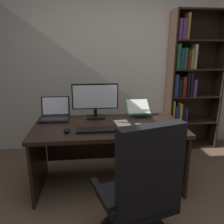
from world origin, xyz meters
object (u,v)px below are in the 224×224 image
at_px(desk, 108,139).
at_px(bookshelf, 188,82).
at_px(keyboard, 97,130).
at_px(pen, 124,122).
at_px(monitor, 95,101).
at_px(notepad, 122,123).
at_px(office_chair, 141,198).
at_px(computer_mouse, 67,130).
at_px(reading_stand_with_book, 138,108).
at_px(laptop, 55,115).
at_px(open_binder, 155,129).

relative_size(desk, bookshelf, 0.79).
relative_size(keyboard, pen, 3.00).
height_order(bookshelf, monitor, bookshelf).
xyz_separation_m(monitor, pen, (0.30, -0.25, -0.20)).
xyz_separation_m(bookshelf, notepad, (-1.14, -0.91, -0.30)).
height_order(office_chair, computer_mouse, office_chair).
bearing_deg(bookshelf, reading_stand_with_book, -146.54).
relative_size(bookshelf, keyboard, 4.87).
xyz_separation_m(monitor, reading_stand_with_book, (0.53, 0.07, -0.13)).
xyz_separation_m(bookshelf, monitor, (-1.42, -0.66, -0.10)).
bearing_deg(keyboard, bookshelf, 37.94).
distance_m(laptop, open_binder, 1.18).
relative_size(bookshelf, office_chair, 1.93).
relative_size(reading_stand_with_book, open_binder, 0.59).
relative_size(computer_mouse, pen, 0.74).
distance_m(computer_mouse, open_binder, 0.88).
bearing_deg(office_chair, pen, 72.38).
bearing_deg(notepad, computer_mouse, -161.10).
height_order(monitor, computer_mouse, monitor).
distance_m(computer_mouse, reading_stand_with_book, 0.98).
bearing_deg(pen, laptop, 161.73).
xyz_separation_m(office_chair, keyboard, (-0.29, 0.73, 0.29)).
xyz_separation_m(desk, monitor, (-0.13, 0.20, 0.41)).
height_order(desk, bookshelf, bookshelf).
bearing_deg(monitor, pen, -39.68).
bearing_deg(reading_stand_with_book, monitor, -172.72).
bearing_deg(monitor, reading_stand_with_book, 7.28).
xyz_separation_m(desk, bookshelf, (1.29, 0.86, 0.50)).
distance_m(bookshelf, notepad, 1.49).
height_order(office_chair, laptop, office_chair).
bearing_deg(pen, open_binder, -41.99).
relative_size(desk, laptop, 4.79).
distance_m(desk, keyboard, 0.35).
bearing_deg(open_binder, computer_mouse, -166.17).
bearing_deg(notepad, reading_stand_with_book, 52.28).
xyz_separation_m(office_chair, laptop, (-0.76, 1.19, 0.33)).
xyz_separation_m(office_chair, open_binder, (0.30, 0.68, 0.29)).
xyz_separation_m(bookshelf, keyboard, (-1.42, -1.11, -0.30)).
relative_size(office_chair, computer_mouse, 10.20).
relative_size(bookshelf, notepad, 9.75).
bearing_deg(computer_mouse, pen, 18.32).
xyz_separation_m(notepad, pen, (0.02, 0.00, 0.01)).
bearing_deg(bookshelf, desk, -146.50).
bearing_deg(notepad, pen, 0.00).
bearing_deg(notepad, laptop, 161.29).
bearing_deg(desk, notepad, -18.29).
height_order(laptop, reading_stand_with_book, laptop).
bearing_deg(monitor, notepad, -41.60).
height_order(desk, notepad, notepad).
bearing_deg(office_chair, laptop, 106.23).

